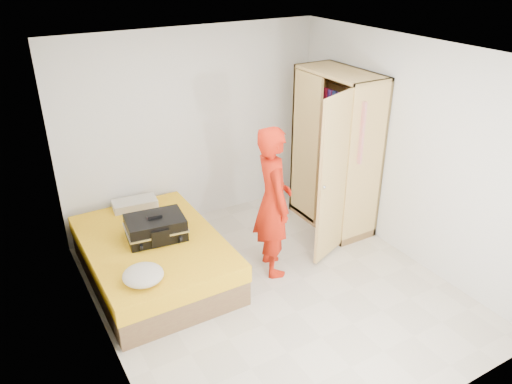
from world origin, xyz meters
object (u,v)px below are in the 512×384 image
wardrobe (335,157)px  suitcase (156,228)px  person (273,202)px  round_cushion (143,275)px  bed (154,258)px

wardrobe → suitcase: bearing=178.2°
person → round_cushion: bearing=110.7°
bed → wardrobe: (2.50, -0.05, 0.75)m
person → bed: bearing=81.7°
wardrobe → round_cushion: size_ratio=5.21×
bed → suitcase: (0.06, 0.02, 0.37)m
bed → suitcase: bearing=19.4°
person → round_cushion: size_ratio=4.40×
bed → person: bearing=-22.9°
person → round_cushion: 1.63m
suitcase → person: bearing=-17.6°
suitcase → bed: bearing=-153.4°
person → suitcase: person is taller
wardrobe → person: bearing=-159.0°
wardrobe → round_cushion: bearing=-167.2°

